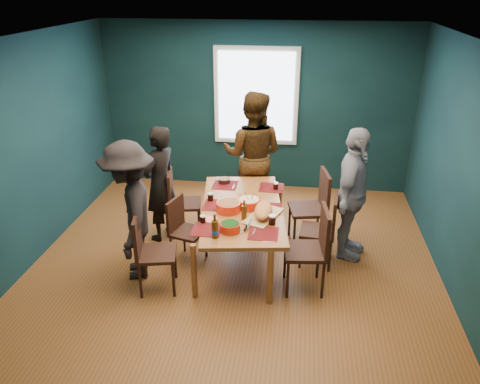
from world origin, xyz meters
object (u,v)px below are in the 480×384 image
object	(u,v)px
chair_right_near	(314,244)
person_far_left	(160,184)
dining_table	(242,212)
bowl_dumpling	(249,203)
chair_right_far	(315,202)
person_back	(253,155)
person_right	(352,195)
cutting_board	(263,212)
chair_left_near	(148,247)
chair_left_mid	(182,225)
bowl_herbs	(230,227)
chair_right_mid	(325,225)
chair_left_far	(179,198)
person_near_left	(131,211)
bowl_salad	(228,206)

from	to	relation	value
chair_right_near	person_far_left	size ratio (longest dim) A/B	0.64
person_far_left	dining_table	bearing A→B (deg)	95.16
chair_right_near	bowl_dumpling	size ratio (longest dim) A/B	3.68
dining_table	chair_right_far	xyz separation A→B (m)	(0.90, 0.52, -0.06)
person_back	bowl_dumpling	xyz separation A→B (m)	(0.10, -1.29, -0.15)
person_far_left	bowl_dumpling	xyz separation A→B (m)	(1.23, -0.40, -0.01)
person_right	cutting_board	distance (m)	1.16
chair_left_near	chair_right_near	distance (m)	1.84
chair_left_mid	bowl_herbs	xyz separation A→B (m)	(0.68, -0.48, 0.29)
chair_right_far	person_far_left	size ratio (longest dim) A/B	0.64
chair_left_mid	person_far_left	world-z (taller)	person_far_left
dining_table	cutting_board	distance (m)	0.39
chair_right_mid	chair_left_far	bearing A→B (deg)	170.74
chair_left_far	chair_right_far	size ratio (longest dim) A/B	0.91
dining_table	chair_left_far	bearing A→B (deg)	142.39
dining_table	chair_left_near	size ratio (longest dim) A/B	2.15
bowl_dumpling	person_right	bearing A→B (deg)	11.89
chair_left_mid	bowl_herbs	world-z (taller)	chair_left_mid
person_near_left	person_right	bearing A→B (deg)	88.48
dining_table	chair_left_far	size ratio (longest dim) A/B	2.18
chair_right_far	person_near_left	distance (m)	2.37
chair_right_mid	person_far_left	world-z (taller)	person_far_left
person_back	person_far_left	bearing A→B (deg)	43.79
chair_left_far	person_right	distance (m)	2.30
chair_right_mid	person_right	xyz separation A→B (m)	(0.31, 0.24, 0.32)
chair_right_mid	bowl_herbs	bearing A→B (deg)	-144.53
person_right	bowl_herbs	world-z (taller)	person_right
chair_left_far	person_right	bearing A→B (deg)	-17.71
dining_table	person_back	size ratio (longest dim) A/B	1.09
chair_left_near	person_right	size ratio (longest dim) A/B	0.55
bowl_dumpling	chair_right_far	bearing A→B (deg)	32.68
chair_left_near	bowl_salad	size ratio (longest dim) A/B	3.24
chair_right_near	person_far_left	bearing A→B (deg)	148.47
dining_table	person_right	world-z (taller)	person_right
chair_right_mid	bowl_herbs	xyz separation A→B (m)	(-1.07, -0.62, 0.24)
person_far_left	person_right	bearing A→B (deg)	111.02
bowl_dumpling	cutting_board	distance (m)	0.30
chair_left_far	chair_left_near	world-z (taller)	chair_left_near
chair_right_far	chair_left_near	bearing A→B (deg)	-156.19
bowl_salad	dining_table	bearing A→B (deg)	41.02
chair_right_near	cutting_board	size ratio (longest dim) A/B	1.38
chair_left_far	chair_right_mid	size ratio (longest dim) A/B	1.01
bowl_herbs	chair_right_far	bearing A→B (deg)	49.76
chair_left_mid	person_near_left	distance (m)	0.71
chair_right_far	person_back	distance (m)	1.24
chair_right_far	bowl_salad	size ratio (longest dim) A/B	3.50
chair_right_mid	person_far_left	size ratio (longest dim) A/B	0.58
chair_right_near	bowl_herbs	size ratio (longest dim) A/B	4.36
person_far_left	bowl_salad	distance (m)	1.13
dining_table	bowl_herbs	xyz separation A→B (m)	(-0.05, -0.61, 0.12)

